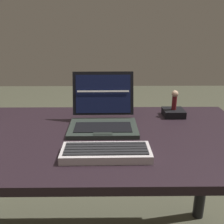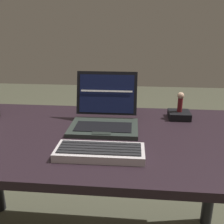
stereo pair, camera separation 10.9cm
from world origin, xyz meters
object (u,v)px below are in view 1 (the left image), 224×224
(figurine_stand, at_px, (173,113))
(laptop_front, at_px, (103,117))
(external_keyboard, at_px, (106,152))
(figurine, at_px, (175,99))

(figurine_stand, bearing_deg, laptop_front, -158.64)
(figurine_stand, bearing_deg, external_keyboard, -128.97)
(external_keyboard, xyz_separation_m, figurine_stand, (0.34, 0.43, 0.00))
(laptop_front, xyz_separation_m, external_keyboard, (0.02, -0.28, -0.03))
(external_keyboard, distance_m, figurine_stand, 0.55)
(laptop_front, height_order, figurine_stand, laptop_front)
(laptop_front, bearing_deg, external_keyboard, -86.66)
(external_keyboard, relative_size, figurine_stand, 3.04)
(figurine_stand, height_order, figurine, figurine)
(figurine, bearing_deg, external_keyboard, -128.97)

